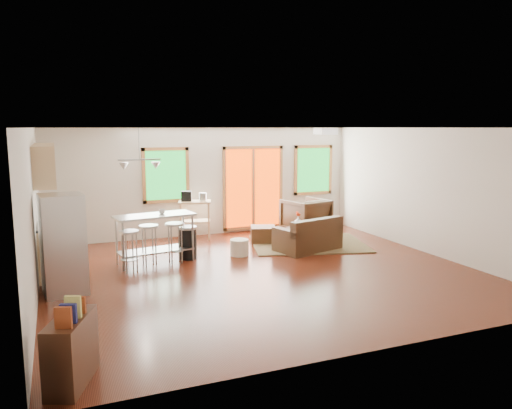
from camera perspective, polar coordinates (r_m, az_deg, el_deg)
name	(u,v)px	position (r m, az deg, el deg)	size (l,w,h in m)	color
floor	(262,272)	(9.18, 0.71, -7.76)	(7.50, 7.00, 0.02)	#381209
ceiling	(262,127)	(8.80, 0.74, 8.83)	(7.50, 7.00, 0.02)	silver
back_wall	(207,182)	(12.18, -5.66, 2.61)	(7.50, 0.02, 2.60)	beige
left_wall	(32,215)	(8.23, -24.22, -1.10)	(0.02, 7.00, 2.60)	beige
right_wall	(430,191)	(10.90, 19.29, 1.43)	(0.02, 7.00, 2.60)	beige
front_wall	(381,243)	(5.87, 14.10, -4.31)	(7.50, 0.02, 2.60)	beige
window_left	(166,175)	(11.87, -10.25, 3.32)	(1.10, 0.05, 1.30)	#10601C
french_doors	(253,188)	(12.54, -0.32, 1.91)	(1.60, 0.05, 2.10)	#C53202
window_right	(313,170)	(13.22, 6.56, 3.95)	(1.10, 0.05, 1.30)	#10601C
rug	(308,244)	(11.33, 5.99, -4.48)	(2.49, 1.92, 0.02)	#445F3B
loveseat	(309,237)	(10.70, 6.05, -3.77)	(1.51, 1.10, 0.72)	#321E10
coffee_table	(308,228)	(11.40, 6.02, -2.71)	(1.13, 0.91, 0.39)	#381D10
armchair	(306,215)	(12.29, 5.69, -1.17)	(0.95, 0.89, 0.97)	#321E10
ottoman	(263,234)	(11.43, 0.81, -3.43)	(0.55, 0.55, 0.37)	#321E10
pouf	(239,247)	(10.28, -1.91, -4.92)	(0.38, 0.38, 0.33)	beige
vase	(298,220)	(11.40, 4.83, -1.79)	(0.20, 0.21, 0.31)	silver
book	(315,217)	(11.57, 6.72, -1.44)	(0.24, 0.03, 0.32)	maroon
cabinets	(53,219)	(9.96, -22.18, -1.55)	(0.64, 2.24, 2.30)	tan
refrigerator	(64,244)	(8.40, -21.13, -4.26)	(0.71, 0.69, 1.59)	#B7BABC
island	(155,230)	(9.79, -11.48, -2.86)	(1.58, 0.82, 0.95)	#B7BABC
cup	(162,211)	(9.81, -10.71, -0.71)	(0.12, 0.09, 0.12)	silver
bar_stool_a	(129,241)	(9.32, -14.30, -4.09)	(0.43, 0.43, 0.77)	#B7BABC
bar_stool_b	(149,235)	(9.72, -12.15, -3.47)	(0.40, 0.40, 0.77)	#B7BABC
bar_stool_c	(175,233)	(9.79, -9.23, -3.25)	(0.38, 0.38, 0.78)	#B7BABC
trash_can	(188,242)	(10.09, -7.78, -4.30)	(0.44, 0.44, 0.66)	black
kitchen_cart	(194,206)	(11.76, -7.12, -0.20)	(0.85, 0.67, 1.14)	tan
bookshelf	(71,350)	(5.60, -20.36, -15.31)	(0.58, 0.86, 0.94)	#381D10
ceiling_flush	(325,131)	(10.05, 7.93, 8.29)	(0.35, 0.35, 0.12)	white
pendant_light	(140,165)	(9.76, -13.14, 4.41)	(0.80, 0.18, 0.79)	gray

